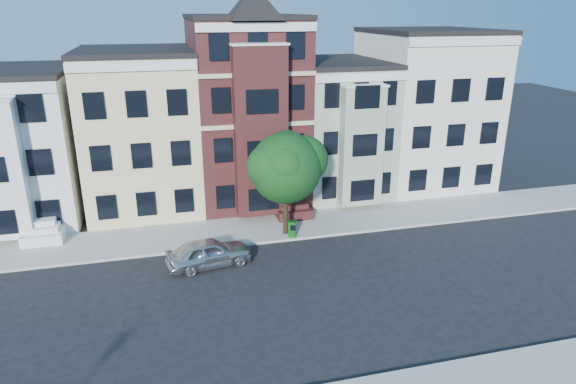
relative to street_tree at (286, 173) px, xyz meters
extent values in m
plane|color=black|center=(-0.84, -6.84, -3.89)|extent=(120.00, 120.00, 0.00)
cube|color=#9E9B93|center=(-0.84, 1.16, -3.82)|extent=(60.00, 4.00, 0.15)
cube|color=white|center=(-15.84, 7.66, 0.61)|extent=(8.00, 9.00, 9.00)
cube|color=beige|center=(-7.84, 7.66, 1.11)|extent=(7.00, 9.00, 10.00)
cube|color=#3C1818|center=(-0.84, 7.66, 2.11)|extent=(7.00, 9.00, 12.00)
cube|color=#9AA891|center=(5.66, 7.66, 0.61)|extent=(6.00, 9.00, 9.00)
cube|color=silver|center=(12.66, 7.66, 1.61)|extent=(8.00, 9.00, 11.00)
imported|color=#B0B3B8|center=(-4.76, -2.65, -3.15)|extent=(4.60, 2.48, 1.49)
cube|color=#0D4E10|center=(0.25, -0.54, -3.26)|extent=(0.54, 0.51, 0.97)
camera|label=1|loc=(-6.81, -26.80, 8.74)|focal=32.00mm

